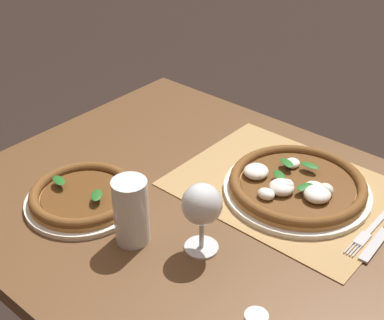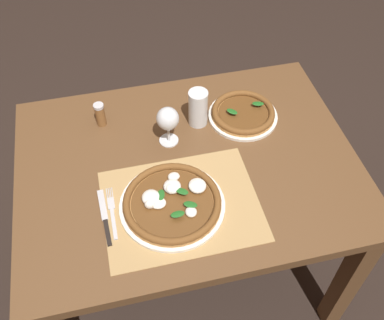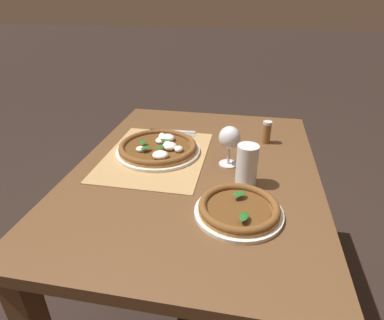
# 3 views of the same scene
# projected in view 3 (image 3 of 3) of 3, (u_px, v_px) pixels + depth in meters

# --- Properties ---
(ground_plane) EXTENTS (24.00, 24.00, 0.00)m
(ground_plane) POSITION_uv_depth(u_px,v_px,m) (195.00, 300.00, 1.55)
(ground_plane) COLOR black
(dining_table) EXTENTS (1.19, 0.89, 0.74)m
(dining_table) POSITION_uv_depth(u_px,v_px,m) (196.00, 192.00, 1.25)
(dining_table) COLOR brown
(dining_table) RESTS_ON ground
(paper_placemat) EXTENTS (0.50, 0.39, 0.00)m
(paper_placemat) POSITION_uv_depth(u_px,v_px,m) (156.00, 155.00, 1.28)
(paper_placemat) COLOR #A88451
(paper_placemat) RESTS_ON dining_table
(pizza_near) EXTENTS (0.34, 0.34, 0.05)m
(pizza_near) POSITION_uv_depth(u_px,v_px,m) (159.00, 148.00, 1.30)
(pizza_near) COLOR silver
(pizza_near) RESTS_ON paper_placemat
(pizza_far) EXTENTS (0.26, 0.26, 0.04)m
(pizza_far) POSITION_uv_depth(u_px,v_px,m) (239.00, 209.00, 0.94)
(pizza_far) COLOR silver
(pizza_far) RESTS_ON dining_table
(wine_glass) EXTENTS (0.08, 0.08, 0.16)m
(wine_glass) POSITION_uv_depth(u_px,v_px,m) (229.00, 139.00, 1.17)
(wine_glass) COLOR silver
(wine_glass) RESTS_ON dining_table
(pint_glass) EXTENTS (0.07, 0.07, 0.15)m
(pint_glass) POSITION_uv_depth(u_px,v_px,m) (247.00, 166.00, 1.07)
(pint_glass) COLOR silver
(pint_glass) RESTS_ON dining_table
(fork) EXTENTS (0.02, 0.20, 0.00)m
(fork) POSITION_uv_depth(u_px,v_px,m) (174.00, 133.00, 1.47)
(fork) COLOR #B7B7BC
(fork) RESTS_ON paper_placemat
(knife) EXTENTS (0.03, 0.22, 0.01)m
(knife) POSITION_uv_depth(u_px,v_px,m) (173.00, 131.00, 1.49)
(knife) COLOR black
(knife) RESTS_ON paper_placemat
(pepper_shaker) EXTENTS (0.04, 0.04, 0.10)m
(pepper_shaker) POSITION_uv_depth(u_px,v_px,m) (267.00, 132.00, 1.37)
(pepper_shaker) COLOR brown
(pepper_shaker) RESTS_ON dining_table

